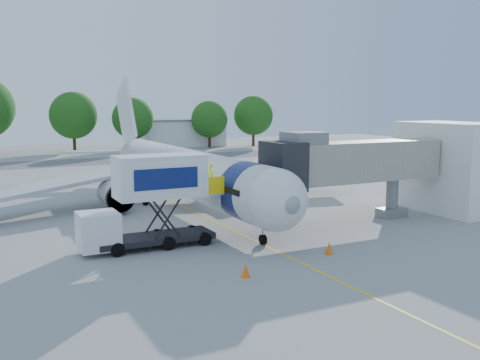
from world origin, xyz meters
name	(u,v)px	position (x,y,z in m)	size (l,w,h in m)	color
ground	(202,215)	(0.00, 0.00, 0.00)	(160.00, 160.00, 0.00)	gray
guidance_line	(202,215)	(0.00, 0.00, 0.01)	(0.15, 70.00, 0.01)	yellow
taxiway_strip	(90,162)	(0.00, 42.00, 0.00)	(120.00, 10.00, 0.01)	#59595B
aircraft	(182,171)	(0.00, 4.12, 2.95)	(34.17, 37.73, 11.35)	silver
jet_bridge	(345,163)	(7.99, -7.00, 4.34)	(13.90, 3.20, 6.60)	#AAA391
terminal_stub	(451,167)	(18.50, -7.00, 3.50)	(5.00, 8.00, 7.00)	silver
catering_hiloader	(149,202)	(-6.27, -7.00, 2.76)	(8.50, 2.44, 5.50)	black
ground_tug	(358,279)	(-0.44, -18.91, 0.74)	(3.74, 2.24, 1.42)	white
safety_cone_a	(329,248)	(2.35, -12.98, 0.34)	(0.45, 0.45, 0.71)	orange
safety_cone_b	(246,271)	(-3.74, -14.41, 0.34)	(0.44, 0.44, 0.70)	orange
outbuilding_right	(182,133)	(22.00, 62.00, 2.66)	(16.40, 7.40, 5.30)	silver
tree_d	(73,115)	(0.98, 59.41, 6.33)	(8.18, 8.18, 10.42)	#382314
tree_e	(133,118)	(10.97, 57.55, 5.71)	(7.39, 7.39, 9.42)	#382314
tree_f	(209,119)	(25.71, 57.01, 5.39)	(6.97, 6.97, 8.88)	#382314
tree_g	(253,116)	(34.93, 56.39, 5.99)	(7.75, 7.75, 9.88)	#382314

